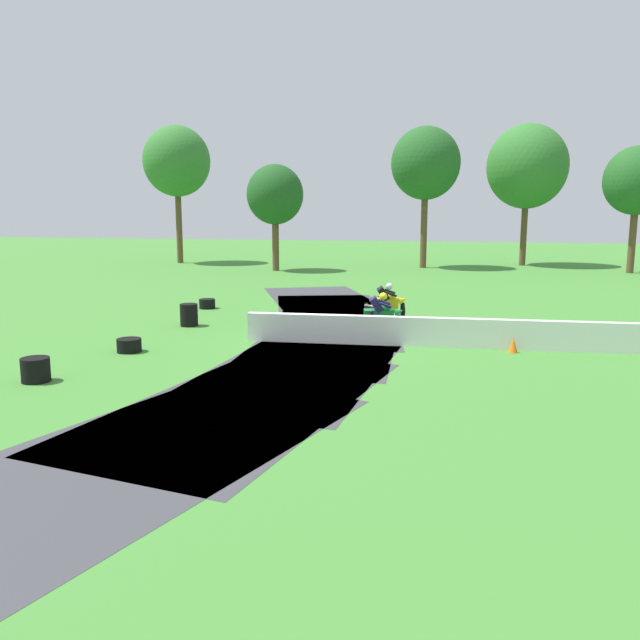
# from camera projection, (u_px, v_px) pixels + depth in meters

# --- Properties ---
(ground_plane) EXTENTS (120.00, 120.00, 0.00)m
(ground_plane) POSITION_uv_depth(u_px,v_px,m) (326.00, 343.00, 20.52)
(ground_plane) COLOR #428433
(track_asphalt) EXTENTS (8.20, 29.02, 0.01)m
(track_asphalt) POSITION_uv_depth(u_px,v_px,m) (302.00, 342.00, 20.64)
(track_asphalt) COLOR #3D3D42
(track_asphalt) RESTS_ON ground
(safety_barrier) EXTENTS (16.44, 0.71, 0.90)m
(safety_barrier) POSITION_uv_depth(u_px,v_px,m) (514.00, 335.00, 19.51)
(safety_barrier) COLOR white
(safety_barrier) RESTS_ON ground
(motorcycle_lead_green) EXTENTS (1.69, 0.94, 1.42)m
(motorcycle_lead_green) POSITION_uv_depth(u_px,v_px,m) (381.00, 313.00, 22.05)
(motorcycle_lead_green) COLOR black
(motorcycle_lead_green) RESTS_ON ground
(motorcycle_chase_yellow) EXTENTS (1.71, 1.03, 1.43)m
(motorcycle_chase_yellow) POSITION_uv_depth(u_px,v_px,m) (387.00, 301.00, 24.84)
(motorcycle_chase_yellow) COLOR black
(motorcycle_chase_yellow) RESTS_ON ground
(tire_stack_near) EXTENTS (0.69, 0.69, 0.60)m
(tire_stack_near) POSITION_uv_depth(u_px,v_px,m) (36.00, 370.00, 15.94)
(tire_stack_near) COLOR black
(tire_stack_near) RESTS_ON ground
(tire_stack_mid_a) EXTENTS (0.72, 0.72, 0.40)m
(tire_stack_mid_a) POSITION_uv_depth(u_px,v_px,m) (129.00, 345.00, 19.20)
(tire_stack_mid_a) COLOR black
(tire_stack_mid_a) RESTS_ON ground
(tire_stack_mid_b) EXTENTS (0.63, 0.63, 0.80)m
(tire_stack_mid_b) POSITION_uv_depth(u_px,v_px,m) (189.00, 315.00, 23.31)
(tire_stack_mid_b) COLOR black
(tire_stack_mid_b) RESTS_ON ground
(tire_stack_far) EXTENTS (0.67, 0.67, 0.40)m
(tire_stack_far) POSITION_uv_depth(u_px,v_px,m) (207.00, 304.00, 27.31)
(tire_stack_far) COLOR black
(tire_stack_far) RESTS_ON ground
(traffic_cone) EXTENTS (0.28, 0.28, 0.44)m
(traffic_cone) POSITION_uv_depth(u_px,v_px,m) (513.00, 345.00, 19.12)
(traffic_cone) COLOR orange
(traffic_cone) RESTS_ON ground
(tree_far_left) EXTENTS (3.70, 3.70, 6.91)m
(tree_far_left) POSITION_uv_depth(u_px,v_px,m) (275.00, 195.00, 42.41)
(tree_far_left) COLOR brown
(tree_far_left) RESTS_ON ground
(tree_far_right) EXTENTS (4.89, 4.89, 10.04)m
(tree_far_right) POSITION_uv_depth(u_px,v_px,m) (177.00, 162.00, 47.76)
(tree_far_right) COLOR brown
(tree_far_right) RESTS_ON ground
(tree_mid_rise) EXTENTS (5.62, 5.62, 9.93)m
(tree_mid_rise) POSITION_uv_depth(u_px,v_px,m) (527.00, 167.00, 45.84)
(tree_mid_rise) COLOR brown
(tree_mid_rise) RESTS_ON ground
(tree_behind_barrier) EXTENTS (4.67, 4.67, 9.54)m
(tree_behind_barrier) POSITION_uv_depth(u_px,v_px,m) (426.00, 164.00, 44.07)
(tree_behind_barrier) COLOR brown
(tree_behind_barrier) RESTS_ON ground
(tree_distant) EXTENTS (4.08, 4.08, 7.95)m
(tree_distant) POSITION_uv_depth(u_px,v_px,m) (637.00, 181.00, 40.72)
(tree_distant) COLOR brown
(tree_distant) RESTS_ON ground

